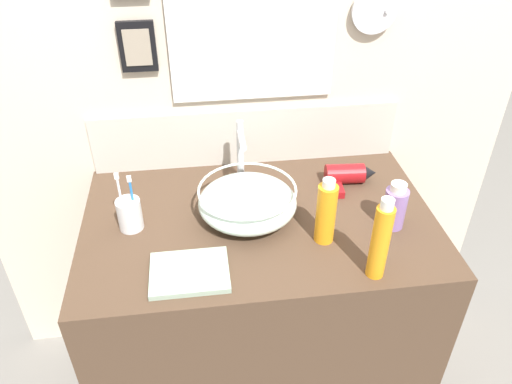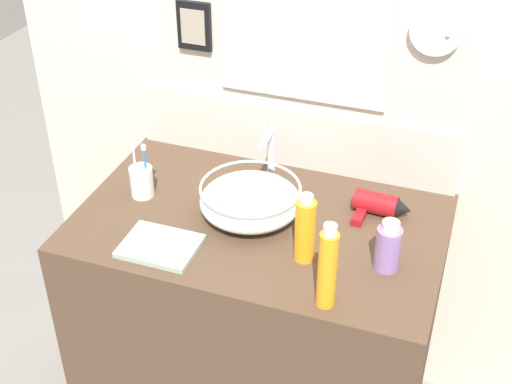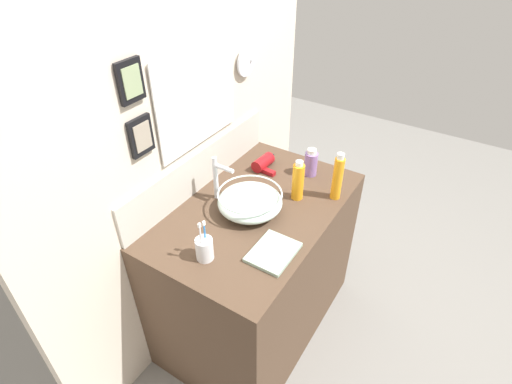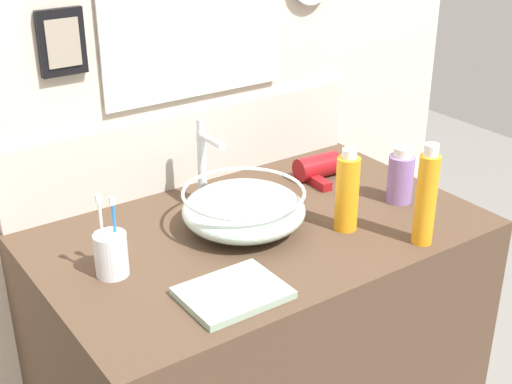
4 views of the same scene
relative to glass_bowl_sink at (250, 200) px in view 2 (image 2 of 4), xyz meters
The scene contains 10 objects.
vanity_counter 0.48m from the glass_bowl_sink, 27.23° to the right, with size 1.07×0.67×0.85m, color #4C3828.
back_panel 0.48m from the glass_bowl_sink, 84.40° to the left, with size 1.90×0.09×2.47m.
glass_bowl_sink is the anchor object (origin of this frame).
faucet 0.19m from the glass_bowl_sink, 90.00° to the left, with size 0.02×0.11×0.23m.
hair_drier 0.38m from the glass_bowl_sink, 20.71° to the left, with size 0.17×0.13×0.07m.
toothbrush_cup 0.35m from the glass_bowl_sink, behind, with size 0.07×0.07×0.20m.
soap_dispenser 0.25m from the glass_bowl_sink, 33.85° to the right, with size 0.06×0.06×0.21m.
shampoo_bottle 0.44m from the glass_bowl_sink, 13.49° to the right, with size 0.07×0.07×0.15m.
lotion_bottle 0.43m from the glass_bowl_sink, 43.71° to the right, with size 0.05×0.05×0.25m.
hand_towel 0.30m from the glass_bowl_sink, 128.36° to the right, with size 0.21×0.16×0.02m, color #99B29E.
Camera 2 is at (0.55, -1.59, 2.09)m, focal length 50.00 mm.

